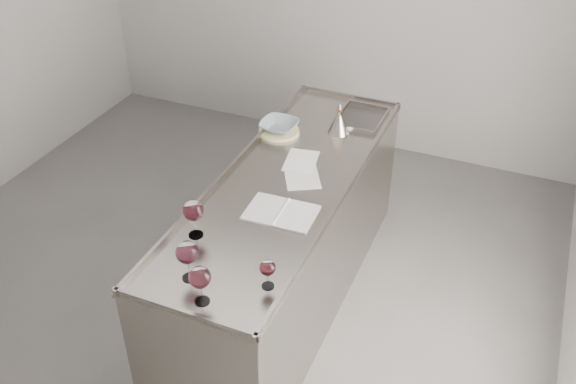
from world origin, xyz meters
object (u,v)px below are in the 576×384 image
at_px(wine_glass_right, 200,278).
at_px(notebook, 281,212).
at_px(wine_glass_left, 194,211).
at_px(wine_funnel, 339,124).
at_px(wine_glass_small, 268,269).
at_px(wine_glass_middle, 187,253).
at_px(counter, 286,242).
at_px(ceramic_bowl, 279,126).

height_order(wine_glass_right, notebook, wine_glass_right).
xyz_separation_m(wine_glass_left, wine_funnel, (0.33, 1.34, -0.09)).
distance_m(wine_glass_small, wine_funnel, 1.56).
relative_size(wine_glass_left, wine_glass_middle, 1.01).
relative_size(wine_glass_right, wine_glass_small, 1.30).
relative_size(wine_glass_left, notebook, 0.56).
relative_size(notebook, wine_funnel, 1.82).
bearing_deg(wine_glass_left, wine_funnel, 76.03).
bearing_deg(wine_glass_small, counter, 107.59).
bearing_deg(wine_glass_small, notebook, 107.42).
relative_size(wine_glass_middle, wine_funnel, 1.02).
relative_size(wine_glass_small, ceramic_bowl, 0.64).
distance_m(wine_glass_left, wine_glass_middle, 0.33).
distance_m(counter, wine_funnel, 0.87).
relative_size(wine_glass_small, notebook, 0.40).
xyz_separation_m(counter, ceramic_bowl, (-0.28, 0.52, 0.52)).
relative_size(counter, ceramic_bowl, 9.73).
bearing_deg(wine_glass_small, ceramic_bowl, 111.61).
relative_size(wine_glass_middle, wine_glass_small, 1.39).
relative_size(wine_glass_middle, notebook, 0.56).
distance_m(wine_glass_right, wine_glass_small, 0.32).
distance_m(counter, ceramic_bowl, 0.79).
bearing_deg(wine_glass_right, wine_funnel, 88.11).
bearing_deg(counter, wine_glass_left, -110.05).
distance_m(counter, wine_glass_right, 1.24).
height_order(wine_glass_right, wine_funnel, wine_funnel).
relative_size(counter, wine_glass_left, 10.91).
height_order(wine_glass_right, ceramic_bowl, wine_glass_right).
relative_size(counter, wine_glass_right, 11.75).
height_order(wine_glass_left, notebook, wine_glass_left).
bearing_deg(wine_glass_left, wine_glass_middle, -65.11).
bearing_deg(wine_glass_left, counter, 69.95).
xyz_separation_m(wine_glass_small, ceramic_bowl, (-0.55, 1.39, -0.06)).
relative_size(wine_glass_middle, ceramic_bowl, 0.89).
bearing_deg(counter, wine_funnel, 82.25).
relative_size(counter, notebook, 6.13).
bearing_deg(wine_glass_small, wine_glass_middle, -165.74).
bearing_deg(wine_glass_middle, wine_glass_right, -41.51).
distance_m(wine_glass_right, notebook, 0.79).
xyz_separation_m(wine_glass_middle, notebook, (0.20, 0.66, -0.15)).
bearing_deg(ceramic_bowl, notebook, -65.68).
relative_size(wine_glass_small, wine_funnel, 0.73).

